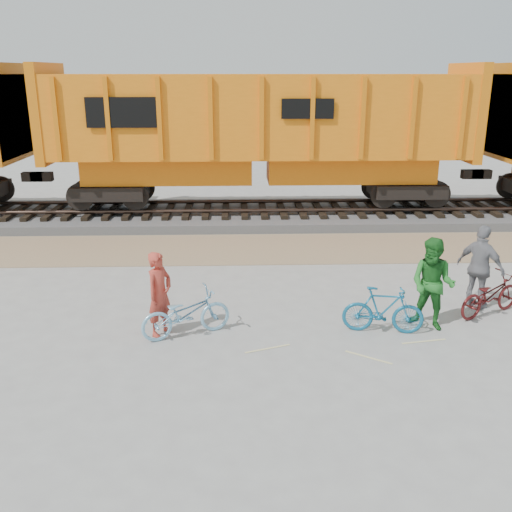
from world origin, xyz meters
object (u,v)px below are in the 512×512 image
object	(u,v)px
bicycle_teal	(383,310)
person_man	(433,284)
person_solo	(160,294)
hopper_car_center	(260,132)
person_woman	(480,267)
bicycle_blue	(186,313)
bicycle_maroon	(490,295)

from	to	relation	value
bicycle_teal	person_man	size ratio (longest dim) A/B	0.85
bicycle_teal	person_solo	size ratio (longest dim) A/B	0.94
hopper_car_center	person_woman	bearing A→B (deg)	-60.99
bicycle_blue	person_solo	size ratio (longest dim) A/B	1.06
bicycle_blue	hopper_car_center	bearing A→B (deg)	-33.59
bicycle_blue	person_man	world-z (taller)	person_man
hopper_car_center	person_man	size ratio (longest dim) A/B	7.54
bicycle_maroon	bicycle_blue	bearing A→B (deg)	69.33
bicycle_teal	bicycle_maroon	xyz separation A→B (m)	(2.46, 0.78, -0.03)
hopper_car_center	person_woman	size ratio (longest dim) A/B	7.60
bicycle_blue	bicycle_maroon	xyz separation A→B (m)	(6.30, 0.80, -0.02)
bicycle_maroon	person_woman	world-z (taller)	person_woman
bicycle_blue	person_woman	distance (m)	6.33
person_solo	person_woman	world-z (taller)	person_woman
bicycle_maroon	person_solo	world-z (taller)	person_solo
bicycle_maroon	person_man	world-z (taller)	person_man
bicycle_blue	person_man	bearing A→B (deg)	-110.09
bicycle_teal	person_solo	xyz separation A→B (m)	(-4.34, 0.08, 0.36)
hopper_car_center	bicycle_maroon	world-z (taller)	hopper_car_center
hopper_car_center	bicycle_blue	xyz separation A→B (m)	(-1.78, -9.18, -2.54)
person_man	person_woman	bearing A→B (deg)	72.98
hopper_car_center	bicycle_maroon	distance (m)	9.86
bicycle_teal	person_woman	world-z (taller)	person_woman
hopper_car_center	bicycle_blue	bearing A→B (deg)	-100.95
bicycle_teal	person_woman	distance (m)	2.68
person_solo	bicycle_maroon	bearing A→B (deg)	-51.05
bicycle_maroon	hopper_car_center	bearing A→B (deg)	0.50
bicycle_teal	bicycle_maroon	world-z (taller)	bicycle_teal
bicycle_blue	bicycle_teal	size ratio (longest dim) A/B	1.12
bicycle_blue	person_solo	world-z (taller)	person_solo
bicycle_maroon	person_woman	size ratio (longest dim) A/B	0.92
bicycle_blue	person_man	distance (m)	4.87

